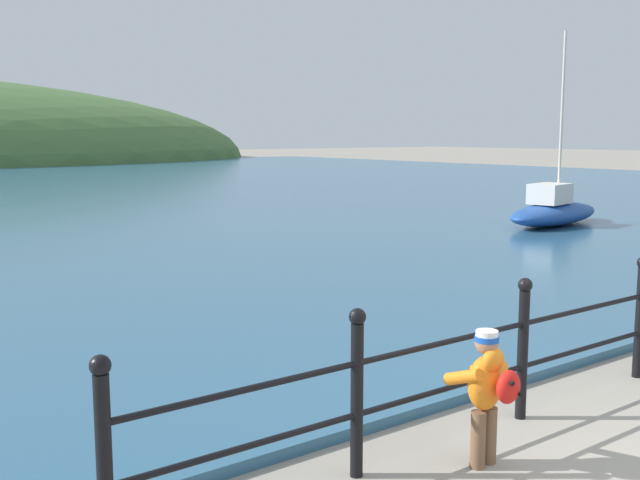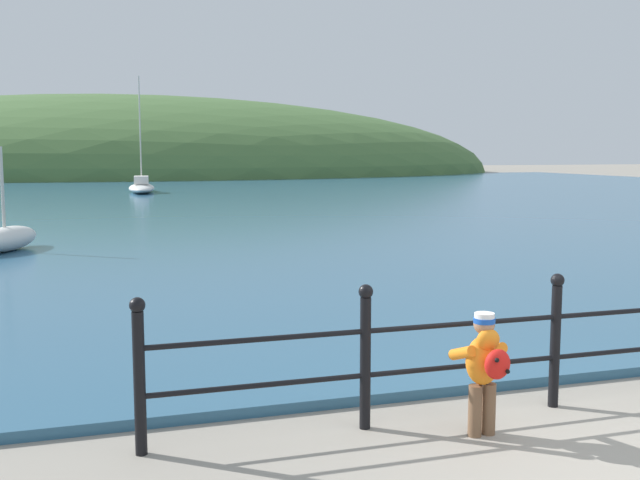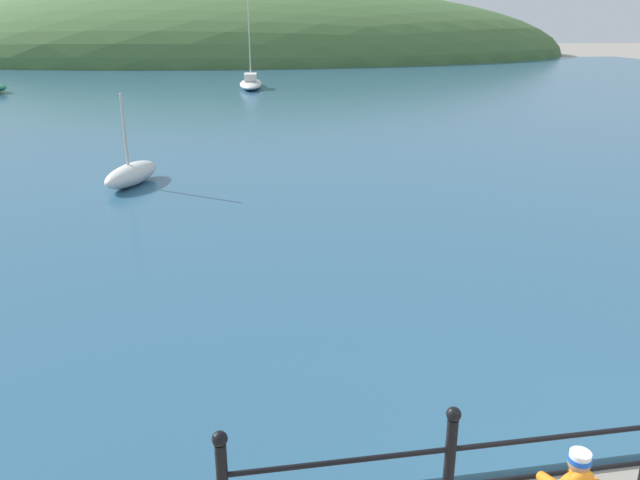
{
  "view_description": "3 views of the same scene",
  "coord_description": "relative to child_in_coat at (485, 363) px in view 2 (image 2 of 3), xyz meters",
  "views": [
    {
      "loc": [
        -4.79,
        -2.32,
        2.38
      ],
      "look_at": [
        0.08,
        4.15,
        1.23
      ],
      "focal_mm": 42.0,
      "sensor_mm": 36.0,
      "label": 1
    },
    {
      "loc": [
        -3.72,
        -4.07,
        2.28
      ],
      "look_at": [
        -0.72,
        5.57,
        1.07
      ],
      "focal_mm": 42.0,
      "sensor_mm": 36.0,
      "label": 2
    },
    {
      "loc": [
        -3.31,
        -2.38,
        4.06
      ],
      "look_at": [
        -1.82,
        6.42,
        0.87
      ],
      "focal_mm": 35.0,
      "sensor_mm": 36.0,
      "label": 3
    }
  ],
  "objects": [
    {
      "name": "boat_mid_harbor",
      "position": [
        -4.68,
        12.37,
        -0.23
      ],
      "size": [
        1.51,
        2.27,
        2.27
      ],
      "color": "silver",
      "rests_on": "water"
    },
    {
      "name": "child_in_coat",
      "position": [
        0.0,
        0.0,
        0.0
      ],
      "size": [
        0.39,
        0.54,
        1.0
      ],
      "color": "brown",
      "rests_on": "ground"
    },
    {
      "name": "far_hillside",
      "position": [
        0.75,
        69.56,
        -0.61
      ],
      "size": [
        74.21,
        40.82,
        15.0
      ],
      "color": "#476B38",
      "rests_on": "ground"
    },
    {
      "name": "water",
      "position": [
        0.75,
        30.94,
        -0.56
      ],
      "size": [
        80.0,
        60.0,
        0.1
      ],
      "primitive_type": "cube",
      "color": "#2D5B7A",
      "rests_on": "ground"
    },
    {
      "name": "iron_railing",
      "position": [
        0.95,
        0.44,
        0.04
      ],
      "size": [
        7.33,
        0.12,
        1.21
      ],
      "color": "black",
      "rests_on": "ground"
    },
    {
      "name": "boat_green_fishing",
      "position": [
        -0.28,
        34.97,
        -0.2
      ],
      "size": [
        1.71,
        5.15,
        6.02
      ],
      "color": "silver",
      "rests_on": "water"
    }
  ]
}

